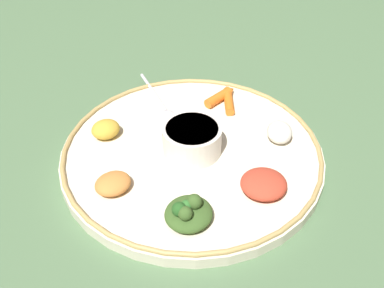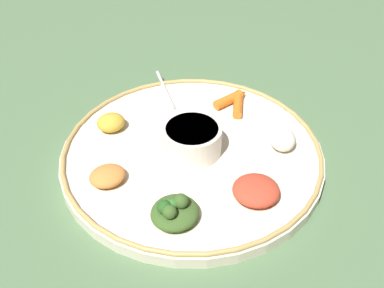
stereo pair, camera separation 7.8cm
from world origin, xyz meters
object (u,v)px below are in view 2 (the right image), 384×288
Objects in this scene: center_bowl at (192,139)px; carrot_near_spoon at (238,102)px; spoon at (171,102)px; carrot_outer at (231,99)px; greens_pile at (174,211)px.

center_bowl is 0.16m from carrot_near_spoon.
center_bowl is at bearing 33.75° from spoon.
carrot_outer reaches higher than spoon.
greens_pile is 1.30× the size of carrot_outer.
carrot_outer is at bearing 169.50° from center_bowl.
center_bowl is 0.16m from greens_pile.
spoon is at bearing -71.85° from carrot_outer.
spoon is 0.12m from carrot_outer.
greens_pile reaches higher than carrot_outer.
center_bowl is at bearing -172.16° from greens_pile.
greens_pile is at bearing 7.84° from center_bowl.
spoon is 1.69× the size of carrot_near_spoon.
center_bowl reaches higher than greens_pile.
carrot_outer is at bearing 178.48° from greens_pile.
center_bowl is 1.37× the size of carrot_outer.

